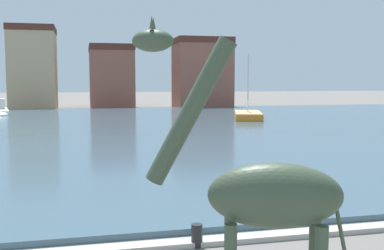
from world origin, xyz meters
The scene contains 8 objects.
harbor_water centered at (0.00, 32.42, 0.14)m, with size 76.83×48.09×0.27m, color #3D5666.
quay_edge_coping centered at (0.00, 8.13, 0.06)m, with size 76.83×0.50×0.12m, color #ADA89E.
giraffe_statue centered at (-2.48, 3.44, 2.18)m, with size 2.39×1.11×4.26m.
sailboat_orange centered at (9.83, 37.28, 0.44)m, with size 4.05×7.11×5.85m.
mooring_bollard centered at (-2.12, 7.98, 0.25)m, with size 0.24×0.24×0.50m, color #232326.
townhouse_wide_warehouse centered at (-10.52, 62.30, 5.29)m, with size 5.82×7.21×10.56m.
townhouse_end_terrace centered at (-0.51, 62.30, 4.18)m, with size 5.78×7.54×8.33m.
townhouse_narrow_midrow centered at (11.25, 58.74, 4.63)m, with size 7.31×6.07×9.23m.
Camera 1 is at (-4.45, -1.36, 3.54)m, focal length 43.28 mm.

